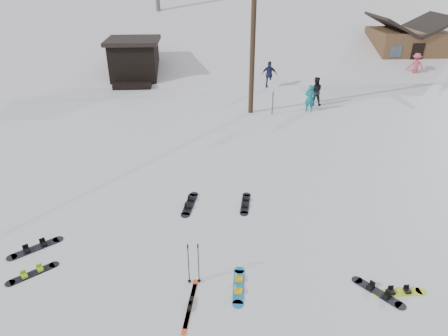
{
  "coord_description": "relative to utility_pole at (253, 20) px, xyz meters",
  "views": [
    {
      "loc": [
        -0.7,
        -6.34,
        7.22
      ],
      "look_at": [
        -0.0,
        4.86,
        1.4
      ],
      "focal_mm": 32.0,
      "sensor_mm": 36.0,
      "label": 1
    }
  ],
  "objects": [
    {
      "name": "ground",
      "position": [
        -2.0,
        -14.0,
        -4.68
      ],
      "size": [
        200.0,
        200.0,
        0.0
      ],
      "primitive_type": "plane",
      "color": "silver",
      "rests_on": "ground"
    },
    {
      "name": "ski_slope",
      "position": [
        -2.0,
        41.0,
        -16.68
      ],
      "size": [
        60.0,
        85.24,
        65.97
      ],
      "primitive_type": "cube",
      "rotation": [
        0.31,
        0.0,
        0.0
      ],
      "color": "silver",
      "rests_on": "ground"
    },
    {
      "name": "treeline_crest",
      "position": [
        -2.0,
        72.0,
        -4.68
      ],
      "size": [
        50.0,
        6.0,
        10.0
      ],
      "primitive_type": null,
      "color": "black",
      "rests_on": "ski_slope"
    },
    {
      "name": "utility_pole",
      "position": [
        0.0,
        0.0,
        0.0
      ],
      "size": [
        2.0,
        0.26,
        9.0
      ],
      "color": "#3A2819",
      "rests_on": "ground"
    },
    {
      "name": "trail_sign",
      "position": [
        1.1,
        -0.42,
        -3.41
      ],
      "size": [
        0.5,
        0.09,
        1.85
      ],
      "color": "#595B60",
      "rests_on": "ground"
    },
    {
      "name": "lift_hut",
      "position": [
        -7.0,
        6.94,
        -3.32
      ],
      "size": [
        3.4,
        4.1,
        2.75
      ],
      "color": "black",
      "rests_on": "ground"
    },
    {
      "name": "cabin",
      "position": [
        13.0,
        10.0,
        -3.2
      ],
      "size": [
        5.39,
        4.4,
        3.77
      ],
      "color": "brown",
      "rests_on": "ground"
    },
    {
      "name": "hero_snowboard",
      "position": [
        -1.87,
        -12.9,
        -4.66
      ],
      "size": [
        0.41,
        1.42,
        0.1
      ],
      "rotation": [
        0.0,
        0.0,
        1.44
      ],
      "color": "#1B7DB5",
      "rests_on": "ground"
    },
    {
      "name": "hero_skis",
      "position": [
        -3.07,
        -13.45,
        -4.66
      ],
      "size": [
        0.38,
        1.7,
        0.09
      ],
      "rotation": [
        0.0,
        0.0,
        -0.17
      ],
      "color": "#DD4316",
      "rests_on": "ground"
    },
    {
      "name": "ski_poles",
      "position": [
        -2.97,
        -12.69,
        -4.06
      ],
      "size": [
        0.33,
        0.09,
        1.21
      ],
      "color": "black",
      "rests_on": "ground"
    },
    {
      "name": "board_scatter_a",
      "position": [
        -7.47,
        -11.06,
        -4.65
      ],
      "size": [
        1.31,
        1.03,
        0.11
      ],
      "rotation": [
        0.0,
        0.0,
        0.63
      ],
      "color": "black",
      "rests_on": "ground"
    },
    {
      "name": "board_scatter_b",
      "position": [
        -3.14,
        -9.03,
        -4.65
      ],
      "size": [
        0.57,
        1.57,
        0.11
      ],
      "rotation": [
        0.0,
        0.0,
        1.36
      ],
      "color": "black",
      "rests_on": "ground"
    },
    {
      "name": "board_scatter_c",
      "position": [
        -7.17,
        -12.12,
        -4.66
      ],
      "size": [
        1.14,
        0.89,
        0.09
      ],
      "rotation": [
        0.0,
        0.0,
        0.63
      ],
      "color": "black",
      "rests_on": "ground"
    },
    {
      "name": "board_scatter_d",
      "position": [
        1.52,
        -13.32,
        -4.66
      ],
      "size": [
        0.98,
        1.17,
        0.1
      ],
      "rotation": [
        0.0,
        0.0,
        -0.9
      ],
      "color": "black",
      "rests_on": "ground"
    },
    {
      "name": "board_scatter_e",
      "position": [
        2.04,
        -13.35,
        -4.66
      ],
      "size": [
        1.35,
        0.26,
        0.09
      ],
      "rotation": [
        0.0,
        0.0,
        0.01
      ],
      "color": "#E2F61B",
      "rests_on": "ground"
    },
    {
      "name": "board_scatter_f",
      "position": [
        -1.28,
        -9.11,
        -4.65
      ],
      "size": [
        0.49,
        1.43,
        0.1
      ],
      "rotation": [
        0.0,
        0.0,
        1.38
      ],
      "color": "black",
      "rests_on": "ground"
    },
    {
      "name": "skier_teal",
      "position": [
        3.17,
        -0.0,
        -3.95
      ],
      "size": [
        0.58,
        0.43,
        1.45
      ],
      "primitive_type": "imported",
      "rotation": [
        0.0,
        0.0,
        2.98
      ],
      "color": "#0C717A",
      "rests_on": "ground"
    },
    {
      "name": "skier_dark",
      "position": [
        3.73,
        0.98,
        -3.88
      ],
      "size": [
        0.87,
        0.73,
        1.6
      ],
      "primitive_type": "imported",
      "rotation": [
        0.0,
        0.0,
        2.98
      ],
      "color": "black",
      "rests_on": "ground"
    },
    {
      "name": "skier_pink",
      "position": [
        12.15,
        6.32,
        -3.82
      ],
      "size": [
        1.23,
        0.88,
        1.71
      ],
      "primitive_type": "imported",
      "rotation": [
        0.0,
        0.0,
        2.9
      ],
      "color": "#C44550",
      "rests_on": "ground"
    },
    {
      "name": "skier_navy",
      "position": [
        1.75,
        4.68,
        -3.85
      ],
      "size": [
        1.04,
        0.58,
        1.67
      ],
      "primitive_type": "imported",
      "rotation": [
        0.0,
        0.0,
        2.95
      ],
      "color": "#1C2047",
      "rests_on": "ground"
    }
  ]
}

